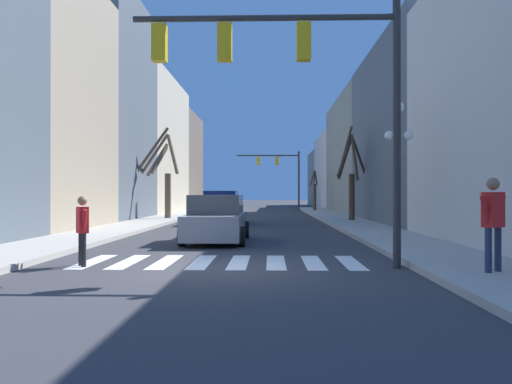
# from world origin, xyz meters

# --- Properties ---
(ground_plane) EXTENTS (240.00, 240.00, 0.00)m
(ground_plane) POSITION_xyz_m (0.00, 0.00, 0.00)
(ground_plane) COLOR #38383D
(sidewalk_right) EXTENTS (2.61, 90.00, 0.15)m
(sidewalk_right) POSITION_xyz_m (5.60, 0.00, 0.07)
(sidewalk_right) COLOR #ADA89E
(sidewalk_right) RESTS_ON ground_plane
(building_row_left) EXTENTS (6.00, 55.09, 13.78)m
(building_row_left) POSITION_xyz_m (-9.91, 20.82, 5.95)
(building_row_left) COLOR #515B66
(building_row_left) RESTS_ON ground_plane
(building_row_right) EXTENTS (6.00, 70.96, 9.83)m
(building_row_right) POSITION_xyz_m (9.91, 28.15, 4.54)
(building_row_right) COLOR beige
(building_row_right) RESTS_ON ground_plane
(crosswalk_stripes) EXTENTS (6.75, 2.60, 0.01)m
(crosswalk_stripes) POSITION_xyz_m (0.00, 1.18, 0.00)
(crosswalk_stripes) COLOR white
(crosswalk_stripes) RESTS_ON ground_plane
(traffic_signal_near) EXTENTS (6.04, 0.28, 6.04)m
(traffic_signal_near) POSITION_xyz_m (1.82, 0.29, 4.46)
(traffic_signal_near) COLOR #2D2D2D
(traffic_signal_near) RESTS_ON ground_plane
(traffic_signal_far) EXTENTS (6.25, 0.28, 5.87)m
(traffic_signal_far) POSITION_xyz_m (2.24, 38.48, 4.25)
(traffic_signal_far) COLOR #2D2D2D
(traffic_signal_far) RESTS_ON ground_plane
(street_lamp_right_corner) EXTENTS (0.95, 0.36, 4.58)m
(street_lamp_right_corner) POSITION_xyz_m (5.49, 5.73, 3.38)
(street_lamp_right_corner) COLOR #1E4C2D
(street_lamp_right_corner) RESTS_ON sidewalk_right
(car_driving_away_lane) EXTENTS (2.11, 4.70, 1.63)m
(car_driving_away_lane) POSITION_xyz_m (-0.64, 6.25, 0.76)
(car_driving_away_lane) COLOR gray
(car_driving_away_lane) RESTS_ON ground_plane
(car_parked_right_near) EXTENTS (2.07, 4.65, 1.66)m
(car_parked_right_near) POSITION_xyz_m (-3.14, 33.20, 0.78)
(car_parked_right_near) COLOR silver
(car_parked_right_near) RESTS_ON ground_plane
(car_parked_left_mid) EXTENTS (2.07, 4.89, 1.82)m
(car_parked_left_mid) POSITION_xyz_m (-1.42, 15.96, 0.84)
(car_parked_left_mid) COLOR navy
(car_parked_left_mid) RESTS_ON ground_plane
(pedestrian_crossing_street) EXTENTS (0.71, 0.52, 1.83)m
(pedestrian_crossing_street) POSITION_xyz_m (5.54, -1.16, 1.23)
(pedestrian_crossing_street) COLOR #282D47
(pedestrian_crossing_street) RESTS_ON sidewalk_right
(pedestrian_on_right_sidewalk) EXTENTS (0.45, 0.63, 1.62)m
(pedestrian_on_right_sidewalk) POSITION_xyz_m (-3.11, 0.38, 0.96)
(pedestrian_on_right_sidewalk) COLOR black
(pedestrian_on_right_sidewalk) RESTS_ON ground_plane
(street_tree_right_near) EXTENTS (2.38, 3.38, 5.43)m
(street_tree_right_near) POSITION_xyz_m (5.87, 17.98, 2.80)
(street_tree_right_near) COLOR #473828
(street_tree_right_near) RESTS_ON sidewalk_right
(street_tree_left_mid) EXTENTS (0.78, 1.14, 3.68)m
(street_tree_left_mid) POSITION_xyz_m (5.27, 34.72, 1.82)
(street_tree_left_mid) COLOR #473828
(street_tree_left_mid) RESTS_ON sidewalk_right
(street_tree_right_far) EXTENTS (2.82, 1.96, 5.71)m
(street_tree_right_far) POSITION_xyz_m (-5.45, 19.97, 2.90)
(street_tree_right_far) COLOR brown
(street_tree_right_far) RESTS_ON sidewalk_left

